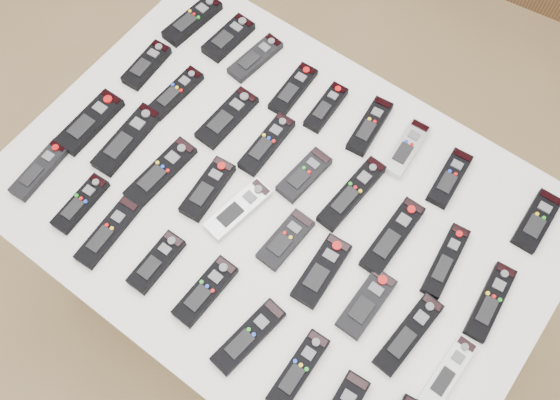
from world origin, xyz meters
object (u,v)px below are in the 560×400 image
Objects in this scene: remote_15 at (393,237)px; remote_27 at (448,373)px; remote_21 at (208,189)px; remote_28 at (40,170)px; remote_8 at (537,221)px; remote_31 at (157,262)px; remote_7 at (450,178)px; remote_4 at (326,107)px; remote_12 at (267,144)px; remote_6 at (406,149)px; remote_10 at (176,93)px; remote_34 at (298,370)px; remote_17 at (490,302)px; remote_24 at (322,271)px; remote_18 at (90,122)px; remote_26 at (409,334)px; remote_29 at (81,204)px; table at (280,214)px; remote_25 at (367,303)px; remote_23 at (286,240)px; remote_2 at (255,58)px; remote_30 at (108,232)px; remote_3 at (293,89)px; remote_0 at (192,20)px; remote_11 at (227,118)px; remote_20 at (161,172)px; remote_32 at (205,291)px; remote_19 at (127,139)px; remote_9 at (147,65)px; remote_14 at (352,193)px; remote_33 at (248,337)px; remote_1 at (228,38)px; remote_16 at (446,261)px; remote_5 at (370,126)px.

remote_27 is at bearing -36.68° from remote_15.
remote_21 is 0.40m from remote_28.
remote_8 is 0.86m from remote_31.
remote_7 and remote_31 have the same top height.
remote_12 reaches higher than remote_4.
remote_6 is 0.59m from remote_10.
remote_34 is at bearing -32.64° from remote_21.
remote_17 is 0.37m from remote_24.
remote_18 is 0.41m from remote_31.
remote_10 is (-0.55, -0.21, -0.00)m from remote_6.
remote_29 reaches higher than remote_26.
remote_29 is (-0.37, -0.28, 0.07)m from table.
remote_17 is at bearing 1.58° from remote_10.
remote_25 is at bearing 13.75° from remote_29.
table is 8.22× the size of remote_7.
remote_23 is (0.46, -0.15, -0.00)m from remote_10.
remote_2 is 0.58m from remote_30.
remote_30 is (-0.11, -0.56, 0.00)m from remote_3.
remote_23 is at bearing -27.14° from remote_0.
remote_15 is at bearing 88.14° from remote_34.
remote_6 is (0.22, 0.02, 0.00)m from remote_4.
remote_11 is (-0.52, -0.18, -0.00)m from remote_7.
remote_12 is 0.38m from remote_31.
remote_12 is 0.44m from remote_18.
remote_17 is (0.34, -0.21, -0.00)m from remote_6.
remote_26 is at bearing -77.48° from remote_7.
remote_20 is 0.12m from remote_21.
remote_32 is at bearing 174.46° from remote_34.
remote_26 is (0.80, 0.00, -0.00)m from remote_19.
remote_18 is 0.78m from remote_34.
remote_12 is 1.07× the size of remote_32.
remote_27 is (0.25, -0.19, -0.00)m from remote_15.
remote_25 is at bearing -17.05° from remote_9.
remote_7 is at bearing 64.08° from remote_32.
remote_12 and remote_14 have the same top height.
remote_33 reaches higher than remote_3.
remote_9 is 0.54m from remote_31.
remote_1 and remote_7 have the same top height.
remote_0 reaches higher than remote_26.
remote_27 is at bearing -16.48° from remote_0.
remote_15 is 1.21× the size of remote_32.
remote_16 is at bearing -7.07° from remote_0.
remote_26 is at bearing 13.66° from remote_30.
remote_15 reaches higher than table.
remote_24 is at bearing -49.50° from remote_3.
remote_5 is 0.91× the size of remote_30.
remote_21 is at bearing -125.85° from remote_5.
remote_4 is 0.35m from remote_7.
remote_28 is at bearing -98.01° from remote_1.
remote_28 is at bearing -166.36° from remote_25.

